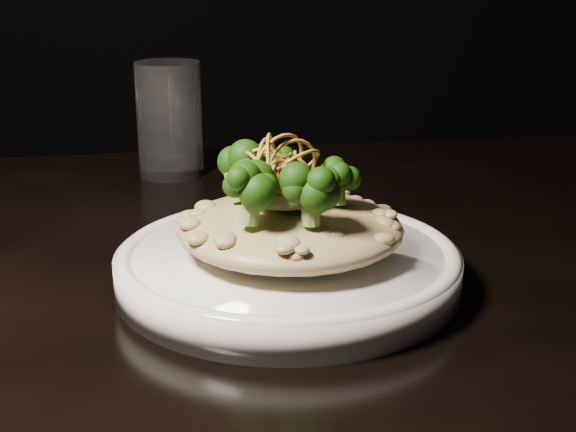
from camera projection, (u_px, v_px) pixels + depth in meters
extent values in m
cube|color=black|center=(226.00, 284.00, 0.66)|extent=(1.10, 0.80, 0.04)
cylinder|color=black|center=(536.00, 411.00, 1.17)|extent=(0.05, 0.05, 0.71)
cylinder|color=silver|center=(288.00, 268.00, 0.61)|extent=(0.26, 0.26, 0.03)
ellipsoid|color=brown|center=(291.00, 228.00, 0.60)|extent=(0.17, 0.17, 0.04)
ellipsoid|color=silver|center=(286.00, 196.00, 0.58)|extent=(0.05, 0.05, 0.02)
cylinder|color=white|center=(169.00, 120.00, 0.89)|extent=(0.09, 0.09, 0.13)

